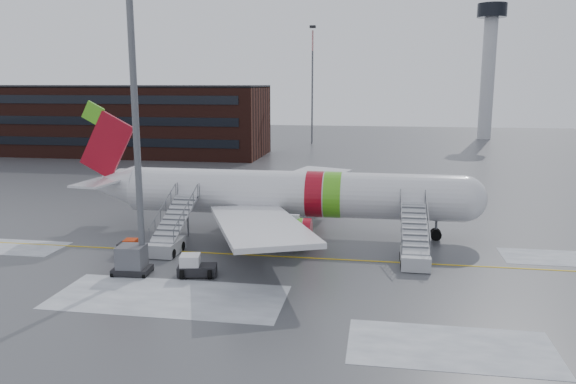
% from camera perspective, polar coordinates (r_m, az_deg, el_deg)
% --- Properties ---
extents(ground, '(260.00, 260.00, 0.00)m').
position_cam_1_polar(ground, '(42.76, 0.48, -6.23)').
color(ground, '#494C4F').
rests_on(ground, ground).
extents(airliner, '(35.03, 32.97, 11.18)m').
position_cam_1_polar(airliner, '(47.63, -0.74, -0.20)').
color(airliner, silver).
rests_on(airliner, ground).
extents(airstair_fwd, '(2.05, 7.70, 3.48)m').
position_cam_1_polar(airstair_fwd, '(41.23, 12.73, -5.63)').
color(airstair_fwd, '#AAADB2').
rests_on(airstair_fwd, ground).
extents(airstair_aft, '(2.05, 7.70, 3.48)m').
position_cam_1_polar(airstair_aft, '(44.03, -11.96, -4.53)').
color(airstair_aft, '#A6A8AD').
rests_on(airstair_aft, ground).
extents(pushback_tug, '(2.75, 2.27, 1.45)m').
position_cam_1_polar(pushback_tug, '(38.26, -9.46, -7.48)').
color(pushback_tug, black).
rests_on(pushback_tug, ground).
extents(uld_container, '(2.53, 1.91, 1.98)m').
position_cam_1_polar(uld_container, '(39.44, -15.58, -6.75)').
color(uld_container, black).
rests_on(uld_container, ground).
extents(baggage_tractor, '(2.37, 1.18, 1.22)m').
position_cam_1_polar(baggage_tractor, '(43.78, -15.66, -5.54)').
color(baggage_tractor, black).
rests_on(baggage_tractor, ground).
extents(light_mast_near, '(1.20, 1.20, 25.59)m').
position_cam_1_polar(light_mast_near, '(37.79, -15.45, 11.47)').
color(light_mast_near, '#595B60').
rests_on(light_mast_near, ground).
extents(terminal_building, '(62.00, 16.11, 12.30)m').
position_cam_1_polar(terminal_building, '(108.44, -19.07, 6.99)').
color(terminal_building, '#3F1E16').
rests_on(terminal_building, ground).
extents(control_tower, '(6.40, 6.40, 30.00)m').
position_cam_1_polar(control_tower, '(137.56, 19.76, 12.92)').
color(control_tower, '#B2B5BA').
rests_on(control_tower, ground).
extents(light_mast_far_n, '(1.20, 1.20, 24.25)m').
position_cam_1_polar(light_mast_far_n, '(119.22, 2.49, 11.56)').
color(light_mast_far_n, '#595B60').
rests_on(light_mast_far_n, ground).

